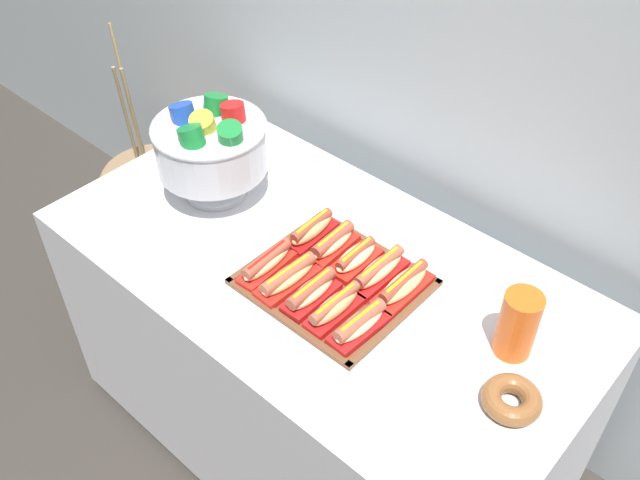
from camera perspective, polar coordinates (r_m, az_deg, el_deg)
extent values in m
plane|color=#38332D|center=(2.42, -0.08, -15.54)|extent=(10.00, 10.00, 0.00)
cube|color=#B2BCC1|center=(1.88, 11.40, 18.07)|extent=(6.00, 0.10, 2.60)
cube|color=silver|center=(2.08, -0.09, -9.40)|extent=(1.45, 0.77, 0.75)
cylinder|color=black|center=(2.60, -14.49, -10.94)|extent=(0.05, 0.05, 0.04)
cylinder|color=black|center=(2.79, -5.73, -4.59)|extent=(0.05, 0.05, 0.04)
cylinder|color=#896B4C|center=(2.88, -12.82, 1.82)|extent=(0.37, 0.37, 0.46)
torus|color=#896B4C|center=(3.00, -12.28, -0.94)|extent=(0.47, 0.47, 0.07)
torus|color=#896B4C|center=(2.95, -12.49, 0.14)|extent=(0.50, 0.50, 0.07)
torus|color=#896B4C|center=(2.90, -12.71, 1.25)|extent=(0.49, 0.49, 0.07)
torus|color=#896B4C|center=(2.85, -12.93, 2.40)|extent=(0.46, 0.46, 0.07)
torus|color=#896B4C|center=(2.81, -13.17, 3.59)|extent=(0.44, 0.44, 0.07)
torus|color=#896B4C|center=(2.76, -13.41, 4.82)|extent=(0.41, 0.41, 0.07)
cylinder|color=#937F56|center=(2.66, -15.46, 9.55)|extent=(0.05, 0.05, 0.44)
cylinder|color=#937F56|center=(2.55, -14.70, 8.85)|extent=(0.03, 0.05, 0.48)
cylinder|color=#937F56|center=(2.64, -15.30, 10.89)|extent=(0.08, 0.03, 0.55)
cube|color=brown|center=(1.74, 1.13, -3.51)|extent=(0.41, 0.36, 0.01)
cube|color=brown|center=(1.65, -2.83, -6.51)|extent=(0.41, 0.02, 0.01)
cube|color=brown|center=(1.84, 4.68, -0.50)|extent=(0.41, 0.02, 0.01)
cube|color=brown|center=(1.83, -3.43, -0.44)|extent=(0.02, 0.36, 0.01)
cube|color=brown|center=(1.66, 6.23, -6.55)|extent=(0.02, 0.36, 0.01)
cube|color=red|center=(1.77, -4.30, -2.29)|extent=(0.07, 0.18, 0.02)
ellipsoid|color=#E0BC7F|center=(1.75, -4.33, -1.81)|extent=(0.05, 0.16, 0.04)
cylinder|color=#9E4C38|center=(1.74, -4.35, -1.54)|extent=(0.04, 0.15, 0.03)
cylinder|color=red|center=(1.73, -4.37, -1.20)|extent=(0.01, 0.13, 0.01)
cube|color=red|center=(1.73, -2.55, -3.47)|extent=(0.07, 0.18, 0.02)
ellipsoid|color=tan|center=(1.71, -2.57, -3.01)|extent=(0.06, 0.17, 0.04)
cylinder|color=#A8563D|center=(1.71, -2.58, -2.76)|extent=(0.04, 0.16, 0.03)
cylinder|color=yellow|center=(1.70, -2.59, -2.40)|extent=(0.01, 0.14, 0.01)
cube|color=red|center=(1.69, -0.71, -4.69)|extent=(0.07, 0.16, 0.02)
ellipsoid|color=beige|center=(1.68, -0.72, -4.20)|extent=(0.05, 0.15, 0.04)
cylinder|color=#9E4C38|center=(1.67, -0.72, -3.93)|extent=(0.03, 0.15, 0.03)
cylinder|color=yellow|center=(1.66, -0.73, -3.57)|extent=(0.01, 0.12, 0.01)
cube|color=red|center=(1.66, 1.21, -5.96)|extent=(0.06, 0.16, 0.02)
ellipsoid|color=tan|center=(1.64, 1.22, -5.40)|extent=(0.05, 0.15, 0.04)
cylinder|color=#A8563D|center=(1.63, 1.22, -5.08)|extent=(0.03, 0.15, 0.03)
cylinder|color=yellow|center=(1.62, 1.23, -4.80)|extent=(0.01, 0.13, 0.01)
cube|color=red|center=(1.63, 3.21, -7.27)|extent=(0.07, 0.17, 0.02)
ellipsoid|color=beige|center=(1.61, 3.24, -6.81)|extent=(0.06, 0.15, 0.04)
cylinder|color=#A8563D|center=(1.60, 3.25, -6.55)|extent=(0.04, 0.15, 0.03)
cylinder|color=yellow|center=(1.59, 3.27, -6.19)|extent=(0.01, 0.12, 0.01)
cube|color=#B21414|center=(1.85, -0.67, 0.36)|extent=(0.07, 0.16, 0.02)
ellipsoid|color=tan|center=(1.83, -0.67, 0.91)|extent=(0.05, 0.15, 0.04)
cylinder|color=brown|center=(1.83, -0.68, 1.22)|extent=(0.03, 0.14, 0.03)
cylinder|color=yellow|center=(1.82, -0.68, 1.51)|extent=(0.01, 0.12, 0.01)
cube|color=red|center=(1.81, 1.08, -0.70)|extent=(0.07, 0.16, 0.02)
ellipsoid|color=beige|center=(1.80, 1.09, -0.21)|extent=(0.06, 0.15, 0.04)
cylinder|color=#9E4C38|center=(1.79, 1.09, 0.07)|extent=(0.04, 0.14, 0.03)
cylinder|color=yellow|center=(1.78, 1.10, 0.43)|extent=(0.01, 0.12, 0.01)
cube|color=red|center=(1.78, 2.89, -1.81)|extent=(0.07, 0.15, 0.02)
ellipsoid|color=beige|center=(1.77, 2.91, -1.34)|extent=(0.06, 0.14, 0.04)
cylinder|color=brown|center=(1.76, 2.93, -1.09)|extent=(0.03, 0.13, 0.03)
cylinder|color=yellow|center=(1.75, 2.94, -0.81)|extent=(0.01, 0.11, 0.01)
cube|color=red|center=(1.75, 4.78, -2.95)|extent=(0.07, 0.18, 0.02)
ellipsoid|color=beige|center=(1.73, 4.82, -2.41)|extent=(0.05, 0.17, 0.04)
cylinder|color=#A8563D|center=(1.72, 4.85, -2.11)|extent=(0.03, 0.16, 0.03)
cylinder|color=yellow|center=(1.71, 4.87, -1.79)|extent=(0.01, 0.14, 0.01)
cube|color=red|center=(1.72, 6.74, -4.13)|extent=(0.07, 0.18, 0.02)
ellipsoid|color=tan|center=(1.70, 6.80, -3.59)|extent=(0.06, 0.17, 0.04)
cylinder|color=brown|center=(1.69, 6.83, -3.29)|extent=(0.03, 0.16, 0.03)
cylinder|color=yellow|center=(1.68, 6.87, -3.00)|extent=(0.01, 0.14, 0.01)
cylinder|color=silver|center=(2.03, -8.41, 4.03)|extent=(0.18, 0.18, 0.02)
cone|color=silver|center=(2.01, -8.54, 5.04)|extent=(0.06, 0.06, 0.07)
cylinder|color=silver|center=(1.95, -8.84, 7.44)|extent=(0.30, 0.30, 0.13)
torus|color=silver|center=(1.91, -9.05, 9.07)|extent=(0.31, 0.31, 0.02)
cylinder|color=#197A33|center=(1.87, -7.19, 7.78)|extent=(0.11, 0.11, 0.14)
cylinder|color=red|center=(1.94, -6.91, 9.25)|extent=(0.11, 0.10, 0.14)
cylinder|color=#197A33|center=(1.98, -8.56, 9.86)|extent=(0.08, 0.10, 0.14)
cylinder|color=#1E47B2|center=(1.96, -10.83, 9.10)|extent=(0.12, 0.10, 0.14)
cylinder|color=yellow|center=(1.92, -9.22, 8.62)|extent=(0.11, 0.12, 0.15)
cylinder|color=#197A33|center=(1.86, -10.10, 7.28)|extent=(0.12, 0.09, 0.14)
cylinder|color=#EA5B19|center=(1.62, 15.64, -7.15)|extent=(0.09, 0.09, 0.13)
cylinder|color=#EA5B19|center=(1.60, 15.79, -6.63)|extent=(0.09, 0.09, 0.13)
cylinder|color=#EA5B19|center=(1.59, 15.93, -6.09)|extent=(0.09, 0.09, 0.13)
torus|color=brown|center=(1.55, 15.31, -12.39)|extent=(0.13, 0.13, 0.04)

